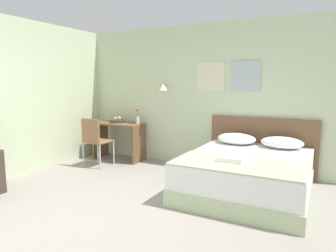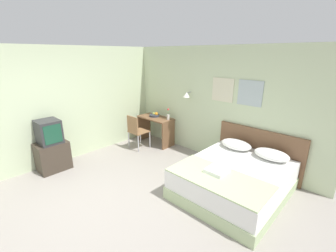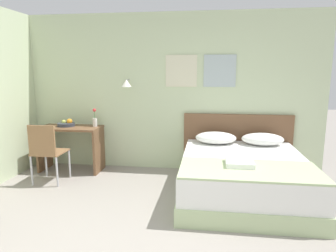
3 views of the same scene
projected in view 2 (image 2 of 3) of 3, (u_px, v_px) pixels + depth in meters
The scene contains 15 objects.
ground_plane at pixel (102, 212), 3.69m from camera, with size 24.00×24.00×0.00m, color gray.
wall_back at pixel (210, 104), 5.36m from camera, with size 5.41×0.31×2.65m.
wall_left at pixel (38, 110), 4.80m from camera, with size 0.06×6.00×2.65m.
bed at pixel (234, 180), 4.10m from camera, with size 1.67×1.98×0.56m.
headboard at pixel (258, 152), 4.73m from camera, with size 1.79×0.06×0.99m.
pillow_left at pixel (236, 144), 4.72m from camera, with size 0.64×0.42×0.19m.
pillow_right at pixel (272, 155), 4.25m from camera, with size 0.64×0.42×0.19m.
throw_blanket at pixel (218, 178), 3.61m from camera, with size 1.62×0.79×0.02m.
folded_towel_near_foot at pixel (217, 170), 3.76m from camera, with size 0.33×0.35×0.06m.
desk at pixel (156, 126), 6.36m from camera, with size 1.03×0.51×0.77m.
desk_chair at pixel (136, 130), 5.95m from camera, with size 0.45×0.45×0.93m.
fruit_bowl at pixel (155, 115), 6.36m from camera, with size 0.29×0.29×0.13m.
flower_vase at pixel (168, 116), 6.03m from camera, with size 0.08×0.08×0.31m.
tv_stand at pixel (53, 156), 4.95m from camera, with size 0.49×0.63×0.63m.
television at pixel (49, 132), 4.77m from camera, with size 0.48×0.43×0.51m.
Camera 2 is at (2.90, -1.49, 2.48)m, focal length 24.00 mm.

